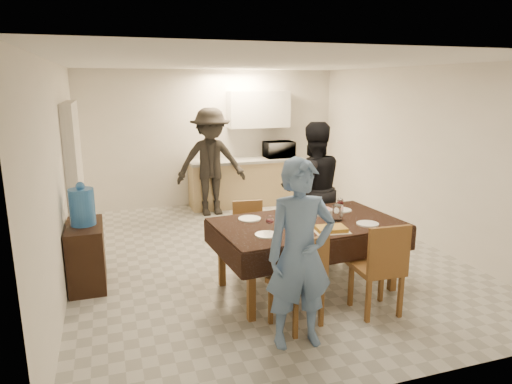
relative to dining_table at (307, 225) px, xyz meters
The scene contains 33 objects.
floor 1.39m from the dining_table, 97.82° to the left, with size 5.00×6.00×0.02m, color #BCBBB6.
ceiling 2.16m from the dining_table, 97.82° to the left, with size 5.00×6.00×0.02m, color white.
wall_back 4.18m from the dining_table, 92.18° to the left, with size 5.00×0.02×2.60m, color white.
wall_front 1.93m from the dining_table, 94.87° to the right, with size 5.00×0.02×2.60m, color white.
wall_left 2.94m from the dining_table, 156.64° to the left, with size 0.02×6.00×2.60m, color white.
wall_right 2.66m from the dining_table, 26.11° to the left, with size 0.02×6.00×2.60m, color white.
stub_partition 3.50m from the dining_table, 137.67° to the left, with size 0.15×1.40×2.10m, color silver.
kitchen_base_cabinet 3.87m from the dining_table, 83.41° to the left, with size 2.20×0.60×0.86m, color tan.
kitchen_worktop 3.86m from the dining_table, 83.41° to the left, with size 2.24×0.64×0.05m, color #9F9F9B.
upper_cabinet 4.18m from the dining_table, 79.41° to the left, with size 1.20×0.34×0.70m, color white.
dining_table is the anchor object (origin of this frame).
chair_near_left 0.97m from the dining_table, 118.14° to the right, with size 0.57×0.58×0.52m.
chair_near_right 0.97m from the dining_table, 61.96° to the right, with size 0.47×0.47×0.54m.
chair_far_left 0.84m from the dining_table, 123.98° to the left, with size 0.44×0.44×0.47m.
chair_far_right 0.84m from the dining_table, 55.98° to the left, with size 0.46×0.46×0.48m.
console 2.63m from the dining_table, 159.93° to the left, with size 0.41×0.81×0.75m, color black.
water_jug 2.60m from the dining_table, 159.93° to the left, with size 0.29×0.29×0.43m, color #397ED5.
wine_bottle 0.20m from the dining_table, 135.00° to the left, with size 0.08×0.08×0.30m, color black, non-canonical shape.
water_pitcher 0.38m from the dining_table, ahead, with size 0.12×0.12×0.18m, color white.
savoury_tart 0.40m from the dining_table, 75.26° to the right, with size 0.37×0.28×0.05m, color #B58C35.
salad_bowl 0.36m from the dining_table, 30.96° to the left, with size 0.20×0.20×0.08m, color white.
mushroom_dish 0.29m from the dining_table, 100.12° to the left, with size 0.20×0.20×0.04m, color white.
wine_glass_a 0.62m from the dining_table, 155.56° to the right, with size 0.09×0.09×0.21m, color white, non-canonical shape.
wine_glass_b 0.62m from the dining_table, 24.44° to the left, with size 0.08×0.08×0.18m, color white, non-canonical shape.
wine_glass_c 0.38m from the dining_table, 123.69° to the left, with size 0.08×0.08×0.18m, color white, non-canonical shape.
plate_near_left 0.67m from the dining_table, 153.43° to the right, with size 0.25×0.25×0.01m, color white.
plate_near_right 0.67m from the dining_table, 26.57° to the right, with size 0.25×0.25×0.01m, color white.
plate_far_left 0.67m from the dining_table, 153.43° to the left, with size 0.26×0.26×0.02m, color white.
plate_far_right 0.67m from the dining_table, 26.57° to the left, with size 0.24×0.24×0.01m, color white.
microwave 4.00m from the dining_table, 73.69° to the left, with size 0.57×0.39×0.32m, color white.
person_near 1.19m from the dining_table, 117.65° to the right, with size 0.63×0.42×1.74m, color #5E7FB2.
person_far 1.19m from the dining_table, 62.35° to the left, with size 0.90×0.70×1.85m, color black.
person_kitchen 3.40m from the dining_table, 96.05° to the left, with size 1.25×0.72×1.93m, color black.
Camera 1 is at (-1.96, -5.69, 2.36)m, focal length 32.00 mm.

